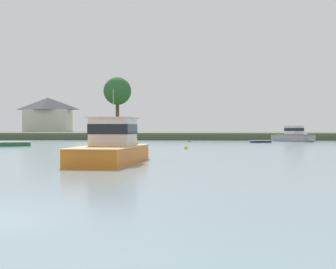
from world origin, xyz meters
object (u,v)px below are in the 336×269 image
(dinghy_green, at_px, (14,145))
(cruiser_grey, at_px, (296,138))
(cruiser_orange, at_px, (115,152))
(dinghy_navy, at_px, (260,142))
(mooring_buoy_yellow, at_px, (186,148))
(mooring_buoy_green, at_px, (189,142))

(dinghy_green, xyz_separation_m, cruiser_grey, (38.96, 22.71, 0.38))
(dinghy_green, bearing_deg, cruiser_orange, -55.87)
(cruiser_orange, bearing_deg, cruiser_grey, 65.60)
(dinghy_navy, relative_size, mooring_buoy_yellow, 6.79)
(dinghy_green, height_order, cruiser_grey, cruiser_grey)
(mooring_buoy_green, bearing_deg, mooring_buoy_yellow, -89.86)
(mooring_buoy_yellow, bearing_deg, cruiser_grey, 58.04)
(cruiser_orange, xyz_separation_m, cruiser_grey, (21.79, 48.04, -0.06))
(dinghy_navy, height_order, mooring_buoy_yellow, dinghy_navy)
(cruiser_orange, bearing_deg, dinghy_green, 124.13)
(mooring_buoy_green, distance_m, mooring_buoy_yellow, 24.48)
(dinghy_navy, bearing_deg, cruiser_grey, 42.56)
(cruiser_grey, relative_size, mooring_buoy_green, 20.06)
(cruiser_orange, height_order, mooring_buoy_yellow, cruiser_orange)
(cruiser_grey, xyz_separation_m, mooring_buoy_green, (-17.76, -3.89, -0.49))
(dinghy_green, xyz_separation_m, cruiser_orange, (17.17, -25.33, 0.44))
(mooring_buoy_yellow, bearing_deg, dinghy_green, 165.11)
(cruiser_orange, bearing_deg, mooring_buoy_green, 84.78)
(dinghy_navy, relative_size, mooring_buoy_green, 7.64)
(cruiser_orange, bearing_deg, mooring_buoy_yellow, 78.24)
(cruiser_grey, bearing_deg, dinghy_navy, -137.44)
(cruiser_orange, relative_size, mooring_buoy_green, 23.18)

